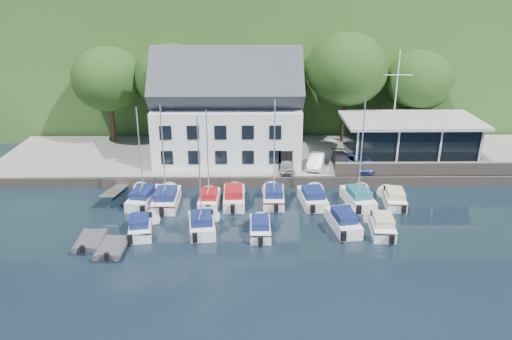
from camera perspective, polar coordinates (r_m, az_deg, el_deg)
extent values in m
plane|color=black|center=(36.18, 7.08, -8.71)|extent=(180.00, 180.00, 0.00)
cube|color=gray|center=(51.85, 4.65, 1.35)|extent=(60.00, 13.00, 1.00)
cube|color=#60564D|center=(45.80, 5.36, -1.37)|extent=(60.00, 0.30, 1.00)
cube|color=#2F541F|center=(93.79, 2.32, 14.87)|extent=(160.00, 75.00, 16.00)
cube|color=#60564D|center=(48.52, 19.60, 0.15)|extent=(18.00, 0.50, 1.20)
imported|color=#AFAFB4|center=(46.89, 3.48, 0.65)|extent=(1.46, 3.50, 1.18)
imported|color=silver|center=(47.98, 6.92, 1.07)|extent=(2.36, 4.11, 1.28)
imported|color=#29292D|center=(48.49, 9.72, 1.08)|extent=(1.80, 4.17, 1.19)
imported|color=#32489B|center=(48.24, 11.70, 0.96)|extent=(2.86, 4.37, 1.39)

